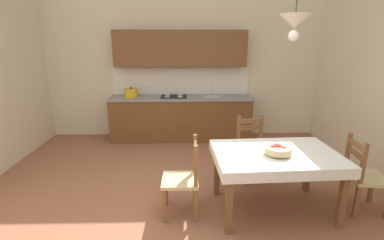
{
  "coord_description": "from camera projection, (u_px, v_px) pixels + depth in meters",
  "views": [
    {
      "loc": [
        0.03,
        -2.9,
        2.01
      ],
      "look_at": [
        0.11,
        0.31,
        1.1
      ],
      "focal_mm": 26.5,
      "sensor_mm": 36.0,
      "label": 1
    }
  ],
  "objects": [
    {
      "name": "fruit_bowl",
      "position": [
        278.0,
        150.0,
        3.21
      ],
      "size": [
        0.3,
        0.3,
        0.12
      ],
      "color": "tan",
      "rests_on": "dining_table"
    },
    {
      "name": "dining_chair_tv_side",
      "position": [
        184.0,
        179.0,
        3.31
      ],
      "size": [
        0.42,
        0.42,
        0.93
      ],
      "color": "#D1BC89",
      "rests_on": "ground_plane"
    },
    {
      "name": "dining_table",
      "position": [
        275.0,
        162.0,
        3.32
      ],
      "size": [
        1.48,
        1.05,
        0.75
      ],
      "color": "brown",
      "rests_on": "ground_plane"
    },
    {
      "name": "kitchen_cabinetry",
      "position": [
        181.0,
        98.0,
        5.81
      ],
      "size": [
        2.88,
        0.63,
        2.2
      ],
      "color": "brown",
      "rests_on": "ground_plane"
    },
    {
      "name": "ground_plane",
      "position": [
        183.0,
        221.0,
        3.35
      ],
      "size": [
        6.25,
        6.77,
        0.1
      ],
      "primitive_type": "cube",
      "color": "#935B42"
    },
    {
      "name": "wall_back",
      "position": [
        183.0,
        35.0,
        5.79
      ],
      "size": [
        6.25,
        0.12,
        4.2
      ],
      "primitive_type": "cube",
      "color": "beige",
      "rests_on": "ground_plane"
    },
    {
      "name": "dining_chair_window_side",
      "position": [
        364.0,
        177.0,
        3.37
      ],
      "size": [
        0.45,
        0.45,
        0.93
      ],
      "color": "#D1BC89",
      "rests_on": "ground_plane"
    },
    {
      "name": "pendant_lamp",
      "position": [
        295.0,
        22.0,
        2.81
      ],
      "size": [
        0.32,
        0.32,
        0.8
      ],
      "color": "black"
    },
    {
      "name": "dining_chair_kitchen_side",
      "position": [
        252.0,
        149.0,
        4.22
      ],
      "size": [
        0.48,
        0.48,
        0.93
      ],
      "color": "#D1BC89",
      "rests_on": "ground_plane"
    }
  ]
}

